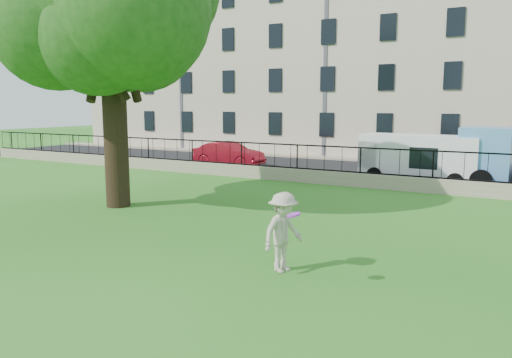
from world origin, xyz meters
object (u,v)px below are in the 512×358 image
Objects in this scene: frisbee at (294,215)px; white_van at (420,159)px; tree at (109,2)px; man at (283,232)px; red_sedan at (229,154)px.

white_van reaches higher than frisbee.
white_van is at bearing 92.92° from frisbee.
tree is 38.40× the size of frisbee.
frisbee is (8.91, -4.22, -5.45)m from tree.
frisbee is at bearing -25.36° from tree.
tree is at bearing 82.98° from man.
frisbee is at bearing -127.93° from man.
white_van is (-0.11, 13.95, 0.22)m from man.
man is 0.41× the size of red_sedan.
man is (8.26, -3.36, -6.07)m from tree.
man is at bearing -22.13° from tree.
white_van is at bearing -95.27° from red_sedan.
tree is 2.01× the size of white_van.
tree is 6.04× the size of man.
white_van reaches higher than man.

